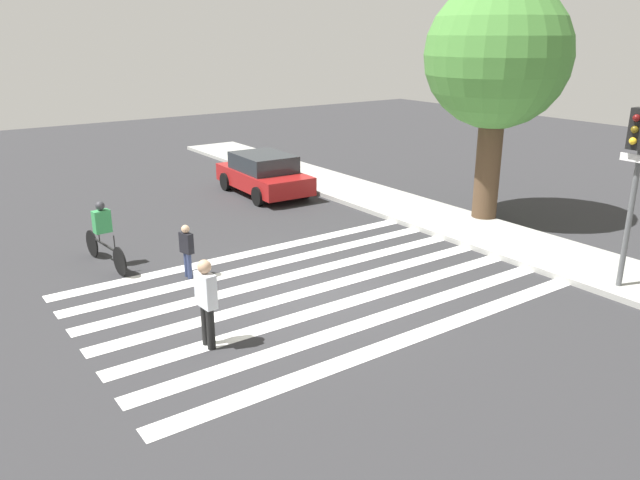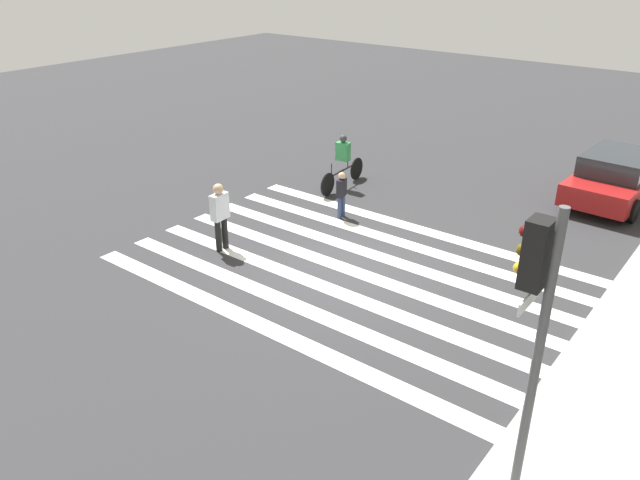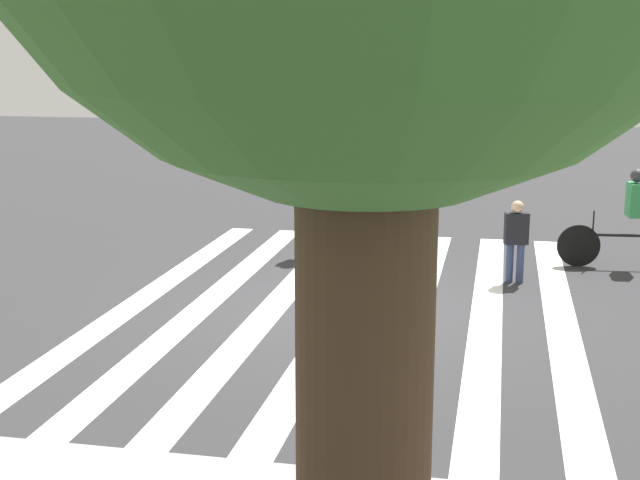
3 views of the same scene
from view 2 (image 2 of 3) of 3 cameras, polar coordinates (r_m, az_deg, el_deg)
name	(u,v)px [view 2 (image 2 of 3)]	position (r m, az deg, el deg)	size (l,w,h in m)	color
ground_plane	(348,269)	(14.31, 2.57, -2.68)	(60.00, 60.00, 0.00)	#2D2D30
crosswalk_stripes	(348,269)	(14.31, 2.57, -2.67)	(6.31, 10.00, 0.01)	white
traffic_light	(535,306)	(7.62, 19.03, -5.75)	(0.60, 0.50, 4.24)	#515456
pedestrian_adult_yellow_jacket	(220,213)	(15.01, -9.13, 2.45)	(0.48, 0.25, 1.70)	black
pedestrian_child_with_backpack	(341,192)	(16.76, 1.98, 4.40)	(0.38, 0.23, 1.29)	navy
cyclist_far_lane	(343,160)	(18.89, 2.10, 7.32)	(2.40, 0.42, 1.64)	black
car_parked_far_curb	(616,177)	(19.78, 25.46, 5.25)	(4.17, 2.12, 1.44)	maroon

